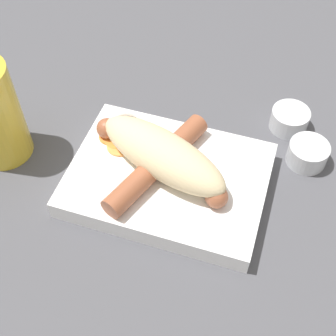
{
  "coord_description": "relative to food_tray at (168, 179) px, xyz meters",
  "views": [
    {
      "loc": [
        -0.11,
        0.33,
        0.49
      ],
      "look_at": [
        0.0,
        0.0,
        0.04
      ],
      "focal_mm": 50.0,
      "sensor_mm": 36.0,
      "label": 1
    }
  ],
  "objects": [
    {
      "name": "bread_roll",
      "position": [
        0.01,
        -0.01,
        0.04
      ],
      "size": [
        0.19,
        0.12,
        0.05
      ],
      "color": "beige",
      "rests_on": "food_tray"
    },
    {
      "name": "condiment_cup_far",
      "position": [
        -0.13,
        -0.15,
        -0.0
      ],
      "size": [
        0.05,
        0.05,
        0.03
      ],
      "color": "silver",
      "rests_on": "ground_plane"
    },
    {
      "name": "condiment_cup_near",
      "position": [
        -0.16,
        -0.1,
        -0.0
      ],
      "size": [
        0.05,
        0.05,
        0.03
      ],
      "color": "silver",
      "rests_on": "ground_plane"
    },
    {
      "name": "pickled_veggies",
      "position": [
        0.08,
        -0.04,
        0.02
      ],
      "size": [
        0.07,
        0.08,
        0.01
      ],
      "color": "orange",
      "rests_on": "food_tray"
    },
    {
      "name": "food_tray",
      "position": [
        0.0,
        0.0,
        0.0
      ],
      "size": [
        0.24,
        0.18,
        0.03
      ],
      "color": "white",
      "rests_on": "ground_plane"
    },
    {
      "name": "sausage",
      "position": [
        0.01,
        -0.0,
        0.03
      ],
      "size": [
        0.19,
        0.17,
        0.03
      ],
      "color": "#9E5638",
      "rests_on": "food_tray"
    },
    {
      "name": "ground_plane",
      "position": [
        0.0,
        0.0,
        -0.01
      ],
      "size": [
        3.0,
        3.0,
        0.0
      ],
      "primitive_type": "plane",
      "color": "#4C4C51"
    }
  ]
}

